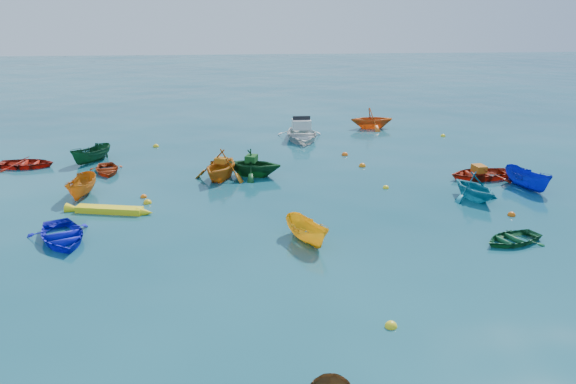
{
  "coord_description": "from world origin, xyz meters",
  "views": [
    {
      "loc": [
        -2.15,
        -19.11,
        8.64
      ],
      "look_at": [
        0.0,
        5.0,
        0.4
      ],
      "focal_mm": 35.0,
      "sensor_mm": 36.0,
      "label": 1
    }
  ],
  "objects": [
    {
      "name": "ground",
      "position": [
        0.0,
        0.0,
        0.0
      ],
      "size": [
        160.0,
        160.0,
        0.0
      ],
      "primitive_type": "plane",
      "color": "#0A3B4C",
      "rests_on": "ground"
    },
    {
      "name": "dinghy_blue_sw",
      "position": [
        -8.96,
        1.16,
        0.0
      ],
      "size": [
        3.44,
        3.89,
        0.67
      ],
      "primitive_type": "imported",
      "rotation": [
        0.0,
        0.0,
        0.43
      ],
      "color": "#0F11BC",
      "rests_on": "ground"
    },
    {
      "name": "dinghy_orange_w",
      "position": [
        -3.13,
        8.61,
        0.0
      ],
      "size": [
        3.61,
        3.85,
        1.63
      ],
      "primitive_type": "imported",
      "rotation": [
        0.0,
        0.0,
        -0.38
      ],
      "color": "#C76C12",
      "rests_on": "ground"
    },
    {
      "name": "sampan_yellow_mid",
      "position": [
        0.31,
        0.29,
        0.0
      ],
      "size": [
        1.92,
        2.74,
        0.99
      ],
      "primitive_type": "imported",
      "rotation": [
        0.0,
        0.0,
        0.41
      ],
      "color": "yellow",
      "rests_on": "ground"
    },
    {
      "name": "dinghy_green_e",
      "position": [
        8.01,
        -0.47,
        0.0
      ],
      "size": [
        2.86,
        2.46,
        0.5
      ],
      "primitive_type": "imported",
      "rotation": [
        0.0,
        0.0,
        -1.21
      ],
      "color": "#12502A",
      "rests_on": "ground"
    },
    {
      "name": "dinghy_cyan_se",
      "position": [
        8.54,
        4.42,
        0.0
      ],
      "size": [
        2.92,
        3.15,
        1.37
      ],
      "primitive_type": "imported",
      "rotation": [
        0.0,
        0.0,
        0.31
      ],
      "color": "teal",
      "rests_on": "ground"
    },
    {
      "name": "dinghy_red_nw",
      "position": [
        -13.84,
        11.69,
        0.0
      ],
      "size": [
        3.1,
        2.32,
        0.61
      ],
      "primitive_type": "imported",
      "rotation": [
        0.0,
        0.0,
        1.5
      ],
      "color": "#A11A0D",
      "rests_on": "ground"
    },
    {
      "name": "sampan_orange_n",
      "position": [
        -9.53,
        6.48,
        0.0
      ],
      "size": [
        1.21,
        2.77,
        1.05
      ],
      "primitive_type": "imported",
      "rotation": [
        0.0,
        0.0,
        -0.07
      ],
      "color": "#C36612",
      "rests_on": "ground"
    },
    {
      "name": "dinghy_green_n",
      "position": [
        -1.46,
        8.94,
        0.0
      ],
      "size": [
        3.51,
        3.25,
        1.52
      ],
      "primitive_type": "imported",
      "rotation": [
        0.0,
        0.0,
        1.27
      ],
      "color": "#10461C",
      "rests_on": "ground"
    },
    {
      "name": "dinghy_red_ne",
      "position": [
        10.17,
        7.52,
        0.0
      ],
      "size": [
        3.52,
        2.71,
        0.68
      ],
      "primitive_type": "imported",
      "rotation": [
        0.0,
        0.0,
        -1.45
      ],
      "color": "#9E210D",
      "rests_on": "ground"
    },
    {
      "name": "sampan_blue_far",
      "position": [
        11.76,
        5.72,
        0.0
      ],
      "size": [
        1.81,
        2.98,
        1.08
      ],
      "primitive_type": "imported",
      "rotation": [
        0.0,
        0.0,
        0.29
      ],
      "color": "#0D19A9",
      "rests_on": "ground"
    },
    {
      "name": "dinghy_red_far",
      "position": [
        -9.22,
        10.26,
        0.0
      ],
      "size": [
        2.37,
        2.86,
        0.51
      ],
      "primitive_type": "imported",
      "rotation": [
        0.0,
        0.0,
        0.27
      ],
      "color": "#9C2D0D",
      "rests_on": "ground"
    },
    {
      "name": "dinghy_orange_far",
      "position": [
        7.33,
        19.82,
        0.0
      ],
      "size": [
        3.02,
        2.61,
        1.57
      ],
      "primitive_type": "imported",
      "rotation": [
        0.0,
        0.0,
        1.58
      ],
      "color": "#D65914",
      "rests_on": "ground"
    },
    {
      "name": "sampan_green_far",
      "position": [
        -10.49,
        12.39,
        0.0
      ],
      "size": [
        2.4,
        2.84,
        1.06
      ],
      "primitive_type": "imported",
      "rotation": [
        0.0,
        0.0,
        -0.6
      ],
      "color": "#0F4121",
      "rests_on": "ground"
    },
    {
      "name": "kayak_yellow",
      "position": [
        -7.81,
        4.09,
        0.0
      ],
      "size": [
        3.65,
        1.3,
        0.36
      ],
      "primitive_type": null,
      "rotation": [
        0.0,
        0.0,
        1.35
      ],
      "color": "yellow",
      "rests_on": "ground"
    },
    {
      "name": "motorboat_white",
      "position": [
        1.93,
        16.8,
        0.0
      ],
      "size": [
        3.06,
        4.25,
        1.47
      ],
      "primitive_type": "imported",
      "rotation": [
        0.0,
        0.0,
        -0.01
      ],
      "color": "silver",
      "rests_on": "ground"
    },
    {
      "name": "tarp_orange_a",
      "position": [
        -3.11,
        8.65,
        0.96
      ],
      "size": [
        0.71,
        0.63,
        0.29
      ],
      "primitive_type": "cube",
      "rotation": [
        0.0,
        0.0,
        -0.38
      ],
      "color": "#B26312",
      "rests_on": "dinghy_orange_w"
    },
    {
      "name": "tarp_green_b",
      "position": [
        -1.55,
        8.97,
        0.93
      ],
      "size": [
        0.73,
        0.84,
        0.34
      ],
      "primitive_type": "cube",
      "rotation": [
        0.0,
        0.0,
        1.27
      ],
      "color": "#124B17",
      "rests_on": "dinghy_green_n"
    },
    {
      "name": "tarp_orange_b",
      "position": [
        10.07,
        7.51,
        0.51
      ],
      "size": [
        0.64,
        0.79,
        0.35
      ],
      "primitive_type": "cube",
      "rotation": [
        0.0,
        0.0,
        -1.45
      ],
      "color": "#B05912",
      "rests_on": "dinghy_red_ne"
    },
    {
      "name": "buoy_ye_a",
      "position": [
        1.94,
        -5.77,
        0.0
      ],
      "size": [
        0.35,
        0.35,
        0.35
      ],
      "primitive_type": "sphere",
      "color": "yellow",
      "rests_on": "ground"
    },
    {
      "name": "buoy_or_b",
      "position": [
        9.31,
        2.23,
        0.0
      ],
      "size": [
        0.34,
        0.34,
        0.34
      ],
      "primitive_type": "sphere",
      "color": "#D0560B",
      "rests_on": "ground"
    },
    {
      "name": "buoy_ye_b",
      "position": [
        -6.36,
        5.16,
        0.0
      ],
      "size": [
        0.38,
        0.38,
        0.38
      ],
      "primitive_type": "sphere",
      "color": "gold",
      "rests_on": "ground"
    },
    {
      "name": "buoy_or_c",
      "position": [
        -6.66,
        5.99,
        0.0
      ],
      "size": [
        0.31,
        0.31,
        0.31
      ],
      "primitive_type": "sphere",
      "color": "orange",
      "rests_on": "ground"
    },
    {
      "name": "buoy_ye_c",
      "position": [
        4.92,
        6.32,
        0.0
      ],
      "size": [
        0.3,
        0.3,
        0.3
      ],
      "primitive_type": "sphere",
      "color": "yellow",
      "rests_on": "ground"
    },
    {
      "name": "buoy_or_d",
      "position": [
        4.58,
        10.17,
        0.0
      ],
      "size": [
        0.39,
        0.39,
        0.39
      ],
      "primitive_type": "sphere",
      "color": "orange",
      "rests_on": "ground"
    },
    {
      "name": "buoy_ye_d",
      "position": [
        -7.37,
        15.66,
        0.0
      ],
      "size": [
        0.37,
        0.37,
        0.37
      ],
      "primitive_type": "sphere",
      "color": "yellow",
      "rests_on": "ground"
    },
    {
      "name": "buoy_or_e",
      "position": [
        4.06,
        12.62,
        0.0
      ],
      "size": [
        0.38,
        0.38,
        0.38
      ],
      "primitive_type": "sphere",
      "color": "#F25B0D",
      "rests_on": "ground"
    },
    {
      "name": "buoy_ye_e",
      "position": [
        11.58,
        16.87,
        0.0
      ],
      "size": [
        0.34,
        0.34,
        0.34
      ],
      "primitive_type": "sphere",
      "color": "yellow",
      "rests_on": "ground"
    }
  ]
}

